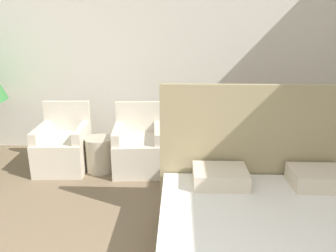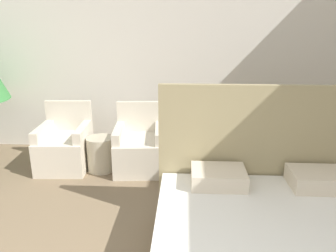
% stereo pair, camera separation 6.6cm
% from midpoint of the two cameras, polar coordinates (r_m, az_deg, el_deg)
% --- Properties ---
extents(wall_back, '(10.00, 0.06, 2.90)m').
position_cam_midpoint_polar(wall_back, '(4.82, -4.42, 12.81)').
color(wall_back, silver).
rests_on(wall_back, ground_plane).
extents(armchair_near_window_left, '(0.65, 0.72, 0.84)m').
position_cam_midpoint_polar(armchair_near_window_left, '(4.52, -17.12, -3.69)').
color(armchair_near_window_left, beige).
rests_on(armchair_near_window_left, ground_plane).
extents(armchair_near_window_right, '(0.67, 0.74, 0.84)m').
position_cam_midpoint_polar(armchair_near_window_right, '(4.28, -4.55, -4.10)').
color(armchair_near_window_right, beige).
rests_on(armchair_near_window_right, ground_plane).
extents(side_table, '(0.36, 0.36, 0.44)m').
position_cam_midpoint_polar(side_table, '(4.33, -11.17, -4.77)').
color(side_table, '#B7AD93').
rests_on(side_table, ground_plane).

